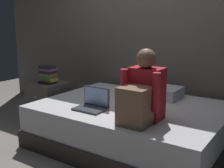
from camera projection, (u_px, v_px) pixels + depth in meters
name	position (u px, v px, depth m)	size (l,w,h in m)	color
ground_plane	(101.00, 149.00, 3.07)	(8.00, 8.00, 0.00)	gray
wall_back	(154.00, 22.00, 3.75)	(5.60, 0.10, 2.70)	#605B56
bed	(132.00, 125.00, 3.15)	(2.00, 1.50, 0.47)	#332D2B
nightstand	(49.00, 103.00, 3.86)	(0.44, 0.46, 0.55)	#474442
person_sitting	(142.00, 94.00, 2.54)	(0.39, 0.44, 0.66)	#B21E28
laptop	(93.00, 104.00, 2.93)	(0.32, 0.23, 0.22)	#333842
pillow	(157.00, 91.00, 3.41)	(0.56, 0.36, 0.13)	silver
book_stack	(48.00, 75.00, 3.74)	(0.22, 0.17, 0.23)	black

